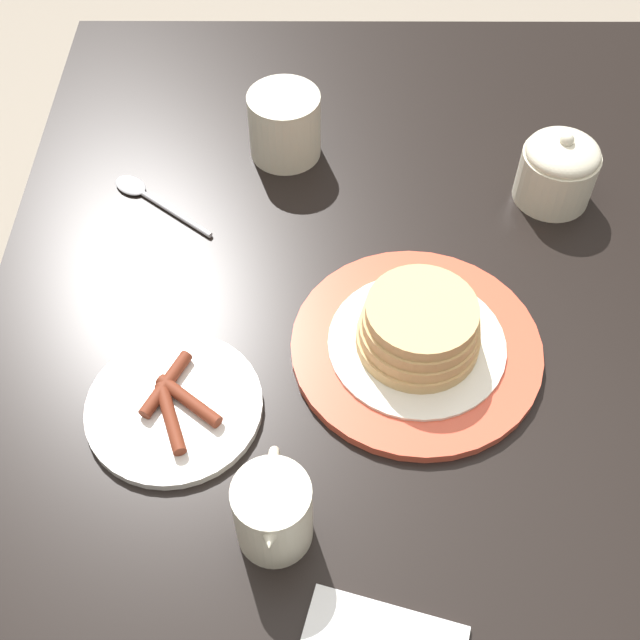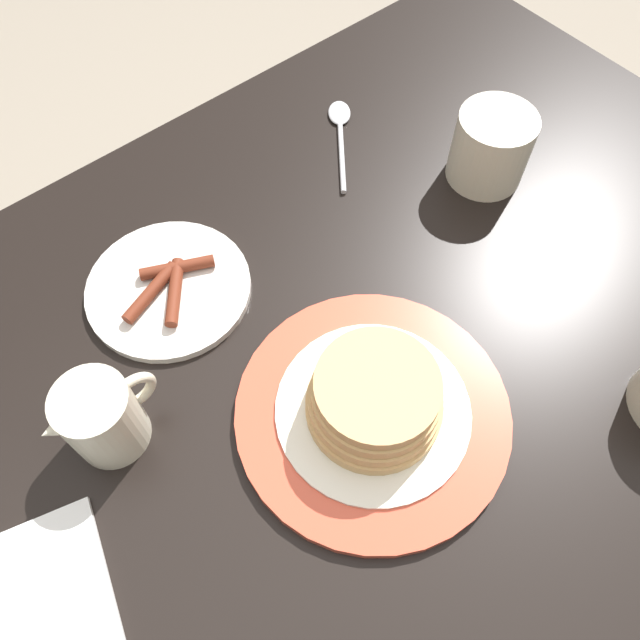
# 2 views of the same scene
# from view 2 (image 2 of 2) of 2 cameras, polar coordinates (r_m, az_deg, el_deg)

# --- Properties ---
(ground_plane) EXTENTS (8.00, 8.00, 0.00)m
(ground_plane) POSITION_cam_2_polar(r_m,az_deg,el_deg) (1.38, 2.17, -19.84)
(ground_plane) COLOR gray
(dining_table) EXTENTS (1.26, 0.95, 0.77)m
(dining_table) POSITION_cam_2_polar(r_m,az_deg,el_deg) (0.76, 3.77, -10.90)
(dining_table) COLOR black
(dining_table) RESTS_ON ground_plane
(pancake_plate) EXTENTS (0.28, 0.28, 0.08)m
(pancake_plate) POSITION_cam_2_polar(r_m,az_deg,el_deg) (0.61, 4.94, -7.77)
(pancake_plate) COLOR #DB5138
(pancake_plate) RESTS_ON dining_table
(side_plate_bacon) EXTENTS (0.18, 0.18, 0.02)m
(side_plate_bacon) POSITION_cam_2_polar(r_m,az_deg,el_deg) (0.72, -13.67, 2.88)
(side_plate_bacon) COLOR silver
(side_plate_bacon) RESTS_ON dining_table
(coffee_mug) EXTENTS (0.13, 0.09, 0.09)m
(coffee_mug) POSITION_cam_2_polar(r_m,az_deg,el_deg) (0.81, 15.53, 15.09)
(coffee_mug) COLOR beige
(coffee_mug) RESTS_ON dining_table
(creamer_pitcher) EXTENTS (0.11, 0.07, 0.09)m
(creamer_pitcher) POSITION_cam_2_polar(r_m,az_deg,el_deg) (0.62, -19.39, -8.42)
(creamer_pitcher) COLOR beige
(creamer_pitcher) RESTS_ON dining_table
(spoon) EXTENTS (0.12, 0.14, 0.01)m
(spoon) POSITION_cam_2_polar(r_m,az_deg,el_deg) (0.87, 1.85, 17.21)
(spoon) COLOR silver
(spoon) RESTS_ON dining_table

